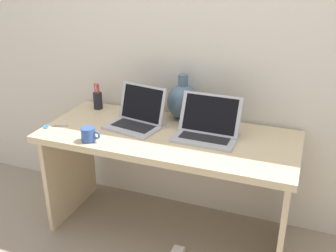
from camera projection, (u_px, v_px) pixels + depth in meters
ground_plane at (168, 231)px, 2.58m from camera, size 6.00×6.00×0.00m
back_wall at (189, 39)px, 2.41m from camera, size 4.40×0.04×2.40m
desk at (168, 156)px, 2.35m from camera, size 1.51×0.65×0.71m
laptop_left at (138, 116)px, 2.39m from camera, size 0.36×0.30×0.24m
laptop_right at (208, 127)px, 2.24m from camera, size 0.36×0.26×0.23m
green_vase at (183, 101)px, 2.48m from camera, size 0.20×0.20×0.29m
coffee_mug at (89, 135)px, 2.19m from camera, size 0.12×0.08×0.08m
pen_cup at (98, 100)px, 2.66m from camera, size 0.06×0.06×0.19m
scissors at (51, 127)px, 2.39m from camera, size 0.14×0.10×0.01m
power_brick at (178, 251)px, 2.37m from camera, size 0.07×0.07×0.03m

